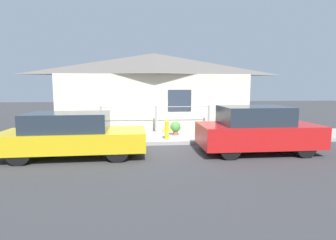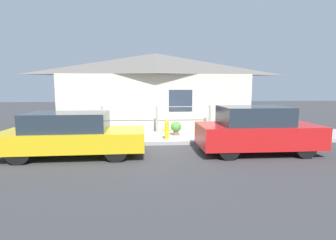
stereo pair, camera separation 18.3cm
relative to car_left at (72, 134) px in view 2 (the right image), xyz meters
name	(u,v)px [view 2 (the right image)]	position (x,y,z in m)	size (l,w,h in m)	color
ground_plane	(159,145)	(2.71, 1.33, -0.69)	(60.00, 60.00, 0.00)	#38383A
sidewalk	(158,138)	(2.71, 2.49, -0.62)	(24.00, 2.33, 0.13)	#9E9E99
house	(155,69)	(2.72, 5.05, 2.35)	(9.49, 2.23, 3.79)	beige
fence	(157,118)	(2.71, 3.50, 0.09)	(4.90, 0.10, 1.18)	#999993
car_left	(72,134)	(0.00, 0.00, 0.00)	(4.31, 1.79, 1.36)	gold
car_right	(256,130)	(5.80, 0.00, 0.06)	(3.79, 1.78, 1.51)	red
fire_hydrant	(167,129)	(3.04, 1.81, -0.17)	(0.37, 0.16, 0.74)	yellow
potted_plant_near_hydrant	(176,127)	(3.48, 2.65, -0.22)	(0.44, 0.44, 0.57)	#9E5638
potted_plant_by_fence	(94,129)	(0.07, 3.00, -0.29)	(0.39, 0.39, 0.50)	brown
potted_plant_corner	(220,126)	(5.46, 3.09, -0.28)	(0.41, 0.41, 0.52)	brown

